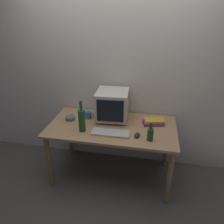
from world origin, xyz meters
TOP-DOWN VIEW (x-y plane):
  - ground_plane at (0.00, 0.00)m, footprint 6.00×6.00m
  - back_wall at (0.00, 0.45)m, footprint 4.00×0.08m
  - desk at (0.00, 0.00)m, footprint 1.51×0.79m
  - crt_monitor at (-0.03, 0.17)m, footprint 0.40×0.41m
  - keyboard at (0.02, -0.19)m, footprint 0.42×0.15m
  - computer_mouse at (0.32, -0.19)m, footprint 0.07×0.11m
  - bottle_tall at (-0.31, -0.18)m, footprint 0.08×0.08m
  - bottle_short at (0.45, -0.23)m, footprint 0.07×0.07m
  - book_stack at (0.48, 0.13)m, footprint 0.27×0.19m
  - mug at (-0.33, 0.13)m, footprint 0.12×0.08m
  - cd_spindle at (-0.54, 0.05)m, footprint 0.12×0.12m

SIDE VIEW (x-z plane):
  - ground_plane at x=0.00m, z-range 0.00..0.00m
  - desk at x=0.00m, z-range 0.28..1.03m
  - keyboard at x=0.02m, z-range 0.75..0.77m
  - computer_mouse at x=0.32m, z-range 0.75..0.79m
  - cd_spindle at x=-0.54m, z-range 0.75..0.79m
  - book_stack at x=0.48m, z-range 0.75..0.81m
  - mug at x=-0.33m, z-range 0.75..0.84m
  - bottle_short at x=0.45m, z-range 0.72..0.93m
  - bottle_tall at x=-0.31m, z-range 0.70..1.08m
  - crt_monitor at x=-0.03m, z-range 0.76..1.13m
  - back_wall at x=0.00m, z-range 0.00..2.50m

